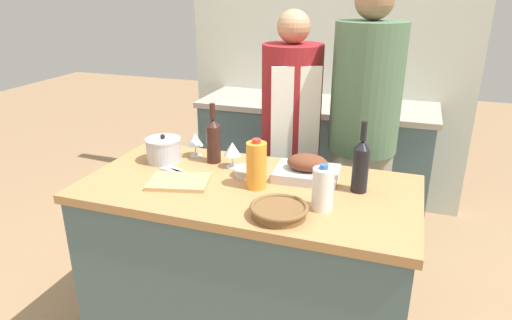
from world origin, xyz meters
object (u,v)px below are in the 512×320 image
(wicker_basket, at_px, (279,210))
(knife_chef, at_px, (186,174))
(mixing_bowl, at_px, (246,171))
(wine_glass_left, at_px, (195,140))
(stock_pot, at_px, (164,150))
(condiment_bottle_short, at_px, (368,97))
(person_cook_aproned, at_px, (290,135))
(cutting_board, at_px, (179,182))
(condiment_bottle_tall, at_px, (288,89))
(knife_paring, at_px, (182,173))
(milk_jug, at_px, (323,189))
(wine_bottle_green, at_px, (213,139))
(person_cook_guest, at_px, (363,129))
(roasting_pan, at_px, (307,169))
(wine_glass_right, at_px, (232,149))
(juice_jug, at_px, (256,165))
(wine_bottle_dark, at_px, (361,164))

(wicker_basket, bearing_deg, knife_chef, 154.98)
(mixing_bowl, relative_size, wine_glass_left, 0.97)
(stock_pot, relative_size, knife_chef, 0.66)
(mixing_bowl, distance_m, wine_glass_left, 0.39)
(wicker_basket, distance_m, condiment_bottle_short, 1.66)
(stock_pot, height_order, person_cook_aproned, person_cook_aproned)
(wicker_basket, xyz_separation_m, cutting_board, (-0.52, 0.15, -0.02))
(wicker_basket, bearing_deg, condiment_bottle_tall, 104.47)
(knife_chef, relative_size, knife_paring, 1.10)
(milk_jug, distance_m, wine_bottle_green, 0.71)
(mixing_bowl, xyz_separation_m, person_cook_guest, (0.47, 0.63, 0.07))
(knife_paring, bearing_deg, roasting_pan, 14.53)
(cutting_board, xyz_separation_m, mixing_bowl, (0.26, 0.19, 0.01))
(person_cook_guest, bearing_deg, condiment_bottle_tall, 109.20)
(cutting_board, relative_size, condiment_bottle_short, 1.64)
(wine_bottle_green, bearing_deg, mixing_bowl, -27.77)
(wine_glass_right, height_order, person_cook_aproned, person_cook_aproned)
(wine_bottle_green, height_order, wine_glass_left, wine_bottle_green)
(condiment_bottle_tall, bearing_deg, person_cook_guest, -49.09)
(juice_jug, xyz_separation_m, person_cook_guest, (0.38, 0.74, -0.01))
(juice_jug, relative_size, wine_glass_left, 1.80)
(wine_glass_right, xyz_separation_m, condiment_bottle_short, (0.52, 1.23, 0.03))
(milk_jug, distance_m, wine_glass_right, 0.59)
(cutting_board, relative_size, wine_glass_right, 2.34)
(cutting_board, height_order, wine_bottle_green, wine_bottle_green)
(person_cook_guest, bearing_deg, knife_chef, -157.59)
(wine_bottle_dark, relative_size, person_cook_aproned, 0.20)
(wicker_basket, bearing_deg, wine_glass_right, 131.11)
(cutting_board, xyz_separation_m, knife_chef, (-0.02, 0.10, -0.01))
(juice_jug, bearing_deg, person_cook_guest, 62.94)
(wine_glass_left, bearing_deg, mixing_bowl, -25.46)
(person_cook_aproned, bearing_deg, mixing_bowl, -117.39)
(mixing_bowl, distance_m, person_cook_aproned, 0.65)
(wine_bottle_dark, bearing_deg, wine_glass_right, 172.98)
(person_cook_guest, bearing_deg, wine_glass_left, -171.92)
(roasting_pan, relative_size, knife_chef, 1.10)
(wicker_basket, xyz_separation_m, condiment_bottle_tall, (-0.44, 1.71, 0.10))
(wicker_basket, height_order, mixing_bowl, wicker_basket)
(wine_glass_left, bearing_deg, roasting_pan, -8.98)
(condiment_bottle_short, relative_size, person_cook_guest, 0.11)
(wicker_basket, height_order, person_cook_guest, person_cook_guest)
(juice_jug, distance_m, knife_chef, 0.38)
(roasting_pan, height_order, wine_glass_left, wine_glass_left)
(condiment_bottle_tall, height_order, person_cook_guest, person_cook_guest)
(milk_jug, height_order, wine_bottle_dark, wine_bottle_dark)
(juice_jug, distance_m, wine_glass_left, 0.51)
(wine_glass_right, bearing_deg, person_cook_guest, 44.14)
(cutting_board, distance_m, condiment_bottle_tall, 1.57)
(juice_jug, bearing_deg, milk_jug, -19.45)
(milk_jug, height_order, person_cook_guest, person_cook_guest)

